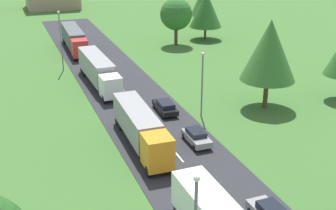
{
  "coord_description": "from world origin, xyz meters",
  "views": [
    {
      "loc": [
        -14.68,
        -9.58,
        21.02
      ],
      "look_at": [
        1.11,
        32.35,
        2.96
      ],
      "focal_mm": 49.68,
      "sensor_mm": 36.0,
      "label": 1
    }
  ],
  "objects_px": {
    "car_third": "(196,137)",
    "tree_pine": "(204,0)",
    "truck_fourth": "(74,38)",
    "lamppost_second": "(202,81)",
    "truck_third": "(98,70)",
    "car_fourth": "(165,107)",
    "tree_elm": "(206,9)",
    "lamppost_third": "(61,38)",
    "tree_oak": "(176,14)",
    "tree_lime": "(269,50)",
    "truck_second": "(141,127)"
  },
  "relations": [
    {
      "from": "car_fourth",
      "to": "tree_oak",
      "type": "distance_m",
      "value": 31.61
    },
    {
      "from": "truck_fourth",
      "to": "car_third",
      "type": "distance_m",
      "value": 40.3
    },
    {
      "from": "truck_third",
      "to": "car_third",
      "type": "bearing_deg",
      "value": -76.01
    },
    {
      "from": "car_fourth",
      "to": "truck_fourth",
      "type": "bearing_deg",
      "value": 98.95
    },
    {
      "from": "car_third",
      "to": "car_fourth",
      "type": "distance_m",
      "value": 8.63
    },
    {
      "from": "lamppost_second",
      "to": "car_fourth",
      "type": "bearing_deg",
      "value": 145.71
    },
    {
      "from": "lamppost_second",
      "to": "tree_lime",
      "type": "xyz_separation_m",
      "value": [
        8.23,
        -0.2,
        2.78
      ]
    },
    {
      "from": "car_third",
      "to": "tree_elm",
      "type": "relative_size",
      "value": 0.45
    },
    {
      "from": "truck_fourth",
      "to": "car_third",
      "type": "bearing_deg",
      "value": -82.77
    },
    {
      "from": "lamppost_second",
      "to": "lamppost_third",
      "type": "xyz_separation_m",
      "value": [
        -12.01,
        23.06,
        0.65
      ]
    },
    {
      "from": "truck_second",
      "to": "truck_fourth",
      "type": "height_order",
      "value": "truck_fourth"
    },
    {
      "from": "lamppost_third",
      "to": "tree_pine",
      "type": "height_order",
      "value": "lamppost_third"
    },
    {
      "from": "truck_second",
      "to": "lamppost_third",
      "type": "height_order",
      "value": "lamppost_third"
    },
    {
      "from": "truck_third",
      "to": "tree_elm",
      "type": "bearing_deg",
      "value": 37.17
    },
    {
      "from": "lamppost_third",
      "to": "tree_pine",
      "type": "relative_size",
      "value": 1.06
    },
    {
      "from": "lamppost_second",
      "to": "lamppost_third",
      "type": "bearing_deg",
      "value": 117.52
    },
    {
      "from": "tree_lime",
      "to": "truck_third",
      "type": "bearing_deg",
      "value": 138.76
    },
    {
      "from": "truck_third",
      "to": "tree_pine",
      "type": "distance_m",
      "value": 40.99
    },
    {
      "from": "car_fourth",
      "to": "lamppost_third",
      "type": "distance_m",
      "value": 22.73
    },
    {
      "from": "tree_elm",
      "to": "lamppost_second",
      "type": "bearing_deg",
      "value": -115.54
    },
    {
      "from": "car_third",
      "to": "tree_pine",
      "type": "distance_m",
      "value": 55.28
    },
    {
      "from": "truck_second",
      "to": "tree_oak",
      "type": "bearing_deg",
      "value": 63.54
    },
    {
      "from": "truck_fourth",
      "to": "tree_pine",
      "type": "distance_m",
      "value": 30.45
    },
    {
      "from": "car_fourth",
      "to": "tree_elm",
      "type": "distance_m",
      "value": 36.35
    },
    {
      "from": "tree_elm",
      "to": "tree_lime",
      "type": "relative_size",
      "value": 0.84
    },
    {
      "from": "lamppost_second",
      "to": "truck_fourth",
      "type": "bearing_deg",
      "value": 104.04
    },
    {
      "from": "car_fourth",
      "to": "tree_lime",
      "type": "height_order",
      "value": "tree_lime"
    },
    {
      "from": "truck_fourth",
      "to": "tree_elm",
      "type": "xyz_separation_m",
      "value": [
        24.14,
        -0.85,
        3.5
      ]
    },
    {
      "from": "truck_second",
      "to": "truck_third",
      "type": "height_order",
      "value": "truck_third"
    },
    {
      "from": "lamppost_third",
      "to": "tree_oak",
      "type": "height_order",
      "value": "lamppost_third"
    },
    {
      "from": "truck_fourth",
      "to": "car_fourth",
      "type": "xyz_separation_m",
      "value": [
        4.94,
        -31.34,
        -1.32
      ]
    },
    {
      "from": "lamppost_second",
      "to": "tree_elm",
      "type": "relative_size",
      "value": 0.85
    },
    {
      "from": "car_fourth",
      "to": "tree_pine",
      "type": "bearing_deg",
      "value": 60.07
    },
    {
      "from": "car_third",
      "to": "tree_elm",
      "type": "xyz_separation_m",
      "value": [
        19.07,
        39.11,
        4.81
      ]
    },
    {
      "from": "tree_lime",
      "to": "lamppost_third",
      "type": "bearing_deg",
      "value": 131.04
    },
    {
      "from": "lamppost_second",
      "to": "tree_elm",
      "type": "distance_m",
      "value": 36.45
    },
    {
      "from": "truck_fourth",
      "to": "tree_lime",
      "type": "xyz_separation_m",
      "value": [
        16.66,
        -33.92,
        4.92
      ]
    },
    {
      "from": "truck_third",
      "to": "lamppost_second",
      "type": "height_order",
      "value": "lamppost_second"
    },
    {
      "from": "lamppost_second",
      "to": "tree_pine",
      "type": "height_order",
      "value": "tree_pine"
    },
    {
      "from": "truck_second",
      "to": "tree_lime",
      "type": "bearing_deg",
      "value": 15.13
    },
    {
      "from": "truck_third",
      "to": "truck_fourth",
      "type": "relative_size",
      "value": 0.99
    },
    {
      "from": "truck_third",
      "to": "tree_lime",
      "type": "xyz_separation_m",
      "value": [
        16.76,
        -14.69,
        4.84
      ]
    },
    {
      "from": "lamppost_third",
      "to": "tree_elm",
      "type": "height_order",
      "value": "tree_elm"
    },
    {
      "from": "truck_fourth",
      "to": "tree_pine",
      "type": "xyz_separation_m",
      "value": [
        28.64,
        9.84,
        3.17
      ]
    },
    {
      "from": "lamppost_third",
      "to": "truck_third",
      "type": "bearing_deg",
      "value": -67.88
    },
    {
      "from": "tree_lime",
      "to": "tree_pine",
      "type": "bearing_deg",
      "value": 74.69
    },
    {
      "from": "car_third",
      "to": "tree_pine",
      "type": "bearing_deg",
      "value": 64.67
    },
    {
      "from": "lamppost_second",
      "to": "car_third",
      "type": "bearing_deg",
      "value": -118.36
    },
    {
      "from": "truck_second",
      "to": "lamppost_second",
      "type": "xyz_separation_m",
      "value": [
        8.68,
        4.77,
        2.16
      ]
    },
    {
      "from": "car_fourth",
      "to": "tree_pine",
      "type": "distance_m",
      "value": 47.72
    }
  ]
}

